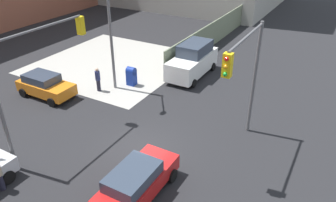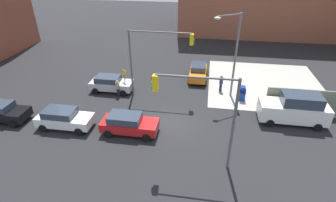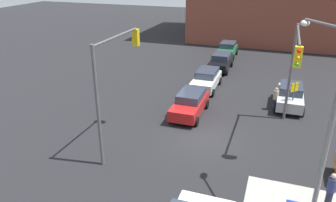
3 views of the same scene
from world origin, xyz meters
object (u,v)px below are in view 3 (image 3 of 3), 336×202
sedan_green (227,49)px  sedan_black (221,62)px  coupe_red (190,103)px  traffic_signal_se_corner (115,71)px  pedestrian_crossing (331,190)px  coupe_silver (290,96)px  pedestrian_waiting (275,98)px  coupe_white (206,79)px  traffic_signal_nw_corner (294,62)px  street_lamp_corner (326,114)px

sedan_green → sedan_black: 5.13m
coupe_red → sedan_black: size_ratio=1.03×
traffic_signal_se_corner → pedestrian_crossing: size_ratio=3.66×
coupe_silver → pedestrian_waiting: size_ratio=2.45×
coupe_white → coupe_silver: 6.89m
sedan_green → coupe_red: size_ratio=0.90×
traffic_signal_se_corner → traffic_signal_nw_corner: bearing=117.8°
sedan_black → pedestrian_crossing: (18.32, 8.27, 0.08)m
sedan_black → sedan_green: bearing=-177.4°
coupe_silver → pedestrian_waiting: 1.48m
pedestrian_crossing → pedestrian_waiting: bearing=-163.2°
coupe_white → traffic_signal_se_corner: bearing=-13.3°
traffic_signal_nw_corner → pedestrian_waiting: (-3.62, -0.70, -3.76)m
street_lamp_corner → sedan_green: street_lamp_corner is taller
sedan_green → coupe_white: bearing=0.5°
traffic_signal_nw_corner → street_lamp_corner: street_lamp_corner is taller
sedan_black → pedestrian_waiting: 10.01m
pedestrian_waiting → coupe_white: bearing=132.3°
traffic_signal_se_corner → coupe_red: bearing=154.5°
street_lamp_corner → pedestrian_waiting: 11.49m
pedestrian_crossing → sedan_green: bearing=-158.4°
coupe_silver → traffic_signal_se_corner: bearing=-44.6°
sedan_black → traffic_signal_se_corner: bearing=-9.3°
coupe_silver → traffic_signal_nw_corner: bearing=-3.7°
coupe_white → street_lamp_corner: bearing=29.4°
sedan_black → pedestrian_waiting: (8.32, 5.57, 0.06)m
coupe_white → coupe_silver: size_ratio=1.04×
sedan_green → coupe_white: same height
traffic_signal_nw_corner → coupe_red: (-0.87, -6.32, -3.82)m
coupe_red → sedan_black: same height
traffic_signal_se_corner → pedestrian_waiting: (-8.37, 8.30, -3.71)m
coupe_red → pedestrian_waiting: (-2.74, 5.62, 0.06)m
sedan_black → pedestrian_waiting: bearing=33.8°
sedan_green → sedan_black: bearing=2.6°
sedan_green → coupe_red: (16.19, 0.17, 0.00)m
pedestrian_waiting → traffic_signal_se_corner: bearing=-157.7°
traffic_signal_nw_corner → sedan_black: size_ratio=1.51×
street_lamp_corner → pedestrian_waiting: (-10.69, -1.79, -3.80)m
street_lamp_corner → coupe_white: bearing=-150.6°
coupe_white → pedestrian_waiting: pedestrian_waiting is taller
street_lamp_corner → coupe_silver: size_ratio=1.88×
traffic_signal_nw_corner → traffic_signal_se_corner: size_ratio=1.00×
pedestrian_crossing → coupe_white: bearing=-144.6°
pedestrian_waiting → pedestrian_crossing: bearing=-97.8°
street_lamp_corner → coupe_red: (-7.95, -7.42, -3.86)m
street_lamp_corner → coupe_silver: (-11.78, -0.79, -3.86)m
coupe_silver → coupe_red: size_ratio=0.96×
sedan_black → street_lamp_corner: bearing=21.2°
coupe_silver → pedestrian_crossing: pedestrian_crossing is taller
traffic_signal_nw_corner → street_lamp_corner: size_ratio=0.81×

